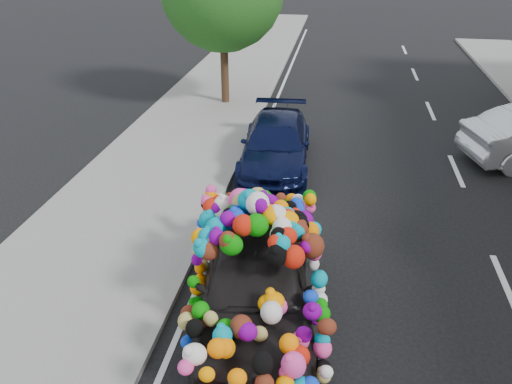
% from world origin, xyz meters
% --- Properties ---
extents(ground, '(100.00, 100.00, 0.00)m').
position_xyz_m(ground, '(0.00, 0.00, 0.00)').
color(ground, black).
rests_on(ground, ground).
extents(sidewalk, '(4.00, 60.00, 0.12)m').
position_xyz_m(sidewalk, '(-4.30, 0.00, 0.06)').
color(sidewalk, gray).
rests_on(sidewalk, ground).
extents(kerb, '(0.15, 60.00, 0.13)m').
position_xyz_m(kerb, '(-2.35, 0.00, 0.07)').
color(kerb, gray).
rests_on(kerb, ground).
extents(lane_markings, '(6.00, 50.00, 0.01)m').
position_xyz_m(lane_markings, '(3.60, 0.00, 0.01)').
color(lane_markings, silver).
rests_on(lane_markings, ground).
extents(plush_art_car, '(2.82, 5.00, 2.20)m').
position_xyz_m(plush_art_car, '(-0.82, -1.46, 1.13)').
color(plush_art_car, black).
rests_on(plush_art_car, ground).
extents(navy_sedan, '(2.05, 4.52, 1.28)m').
position_xyz_m(navy_sedan, '(-1.28, 4.50, 0.64)').
color(navy_sedan, black).
rests_on(navy_sedan, ground).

